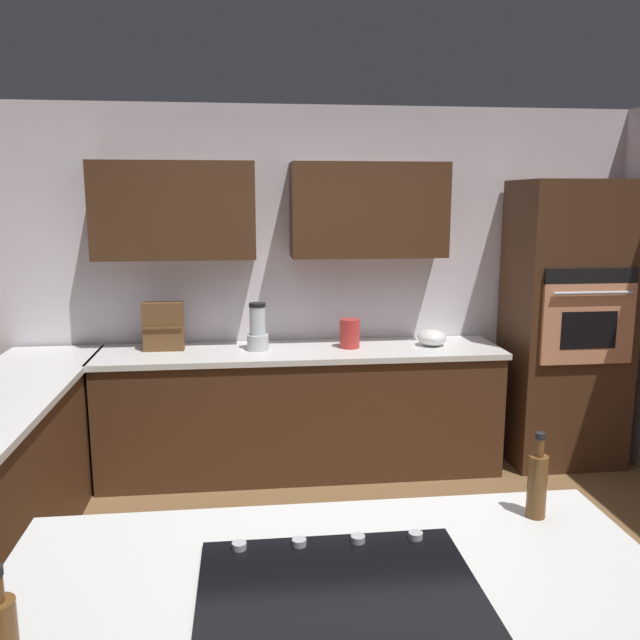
# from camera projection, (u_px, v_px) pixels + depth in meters

# --- Properties ---
(ground_plane) EXTENTS (14.00, 14.00, 0.00)m
(ground_plane) POSITION_uv_depth(u_px,v_px,m) (354.00, 615.00, 3.10)
(ground_plane) COLOR brown
(wall_back) EXTENTS (6.00, 0.44, 2.60)m
(wall_back) POSITION_uv_depth(u_px,v_px,m) (301.00, 269.00, 4.83)
(wall_back) COLOR silver
(wall_back) RESTS_ON ground
(lower_cabinets_back) EXTENTS (2.80, 0.60, 0.86)m
(lower_cabinets_back) POSITION_uv_depth(u_px,v_px,m) (301.00, 413.00, 4.69)
(lower_cabinets_back) COLOR #472B19
(lower_cabinets_back) RESTS_ON ground
(countertop_back) EXTENTS (2.84, 0.64, 0.04)m
(countertop_back) POSITION_uv_depth(u_px,v_px,m) (301.00, 352.00, 4.61)
(countertop_back) COLOR silver
(countertop_back) RESTS_ON lower_cabinets_back
(island_top) EXTENTS (1.90, 1.06, 0.04)m
(island_top) POSITION_uv_depth(u_px,v_px,m) (339.00, 599.00, 1.77)
(island_top) COLOR silver
(island_top) RESTS_ON island_base
(wall_oven) EXTENTS (0.80, 0.66, 2.07)m
(wall_oven) POSITION_uv_depth(u_px,v_px,m) (566.00, 324.00, 4.79)
(wall_oven) COLOR #472B19
(wall_oven) RESTS_ON ground
(cooktop) EXTENTS (0.76, 0.56, 0.03)m
(cooktop) POSITION_uv_depth(u_px,v_px,m) (339.00, 588.00, 1.77)
(cooktop) COLOR black
(cooktop) RESTS_ON island_top
(blender) EXTENTS (0.15, 0.15, 0.33)m
(blender) POSITION_uv_depth(u_px,v_px,m) (258.00, 330.00, 4.55)
(blender) COLOR silver
(blender) RESTS_ON countertop_back
(mixing_bowl) EXTENTS (0.21, 0.21, 0.12)m
(mixing_bowl) POSITION_uv_depth(u_px,v_px,m) (432.00, 338.00, 4.71)
(mixing_bowl) COLOR white
(mixing_bowl) RESTS_ON countertop_back
(spice_rack) EXTENTS (0.28, 0.11, 0.34)m
(spice_rack) POSITION_uv_depth(u_px,v_px,m) (163.00, 326.00, 4.54)
(spice_rack) COLOR brown
(spice_rack) RESTS_ON countertop_back
(kettle) EXTENTS (0.14, 0.14, 0.21)m
(kettle) POSITION_uv_depth(u_px,v_px,m) (350.00, 333.00, 4.63)
(kettle) COLOR red
(kettle) RESTS_ON countertop_back
(second_bottle) EXTENTS (0.06, 0.06, 0.29)m
(second_bottle) POSITION_uv_depth(u_px,v_px,m) (537.00, 483.00, 2.17)
(second_bottle) COLOR brown
(second_bottle) RESTS_ON island_top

